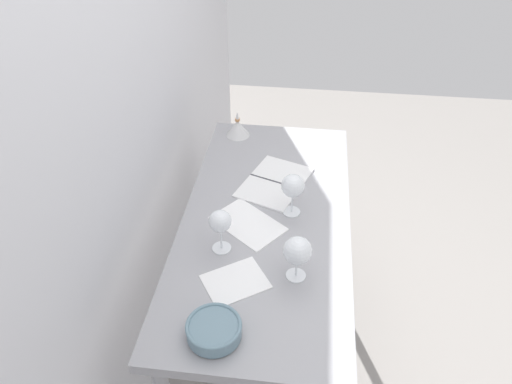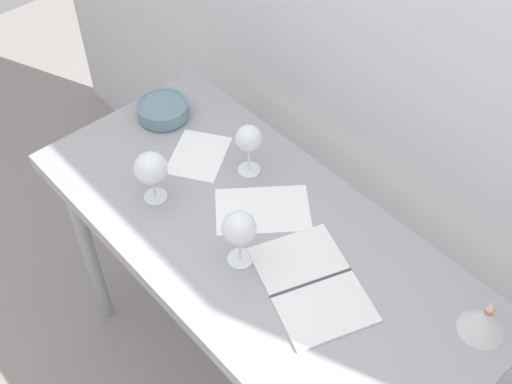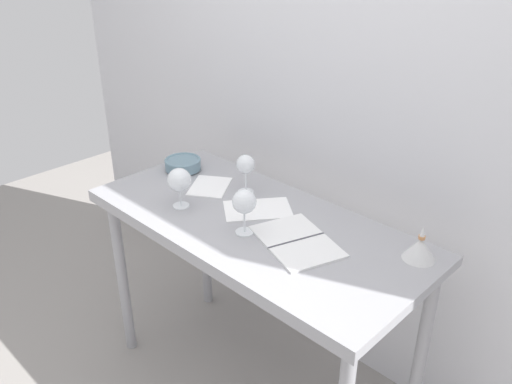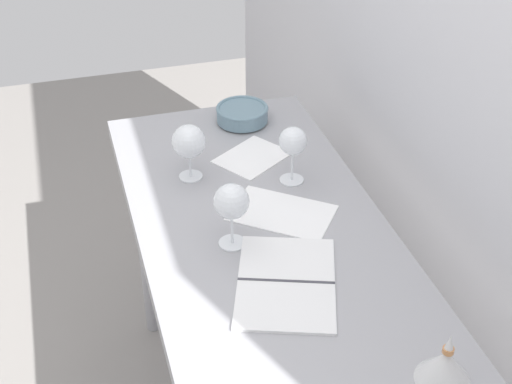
% 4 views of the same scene
% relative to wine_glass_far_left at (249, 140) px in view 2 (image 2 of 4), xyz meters
% --- Properties ---
extents(ground_plane, '(6.00, 6.00, 0.00)m').
position_rel_wine_glass_far_left_xyz_m(ground_plane, '(0.20, -0.14, -1.03)').
color(ground_plane, gray).
extents(back_wall, '(3.80, 0.04, 2.60)m').
position_rel_wine_glass_far_left_xyz_m(back_wall, '(0.20, 0.35, 0.27)').
color(back_wall, silver).
rests_on(back_wall, ground_plane).
extents(steel_counter, '(1.40, 0.65, 0.90)m').
position_rel_wine_glass_far_left_xyz_m(steel_counter, '(0.20, -0.14, -0.23)').
color(steel_counter, '#9A9AA0').
rests_on(steel_counter, ground_plane).
extents(wine_glass_far_left, '(0.08, 0.08, 0.17)m').
position_rel_wine_glass_far_left_xyz_m(wine_glass_far_left, '(0.00, 0.00, 0.00)').
color(wine_glass_far_left, white).
rests_on(wine_glass_far_left, steel_counter).
extents(wine_glass_near_left, '(0.10, 0.10, 0.17)m').
position_rel_wine_glass_far_left_xyz_m(wine_glass_near_left, '(-0.10, -0.28, -0.01)').
color(wine_glass_near_left, white).
rests_on(wine_glass_near_left, steel_counter).
extents(wine_glass_near_center, '(0.09, 0.09, 0.18)m').
position_rel_wine_glass_far_left_xyz_m(wine_glass_near_center, '(0.23, -0.24, 0.00)').
color(wine_glass_near_center, white).
rests_on(wine_glass_near_center, steel_counter).
extents(open_notebook, '(0.39, 0.33, 0.01)m').
position_rel_wine_glass_far_left_xyz_m(open_notebook, '(0.42, -0.15, -0.12)').
color(open_notebook, white).
rests_on(open_notebook, steel_counter).
extents(tasting_sheet_upper, '(0.25, 0.26, 0.00)m').
position_rel_wine_glass_far_left_xyz_m(tasting_sheet_upper, '(-0.15, -0.07, -0.12)').
color(tasting_sheet_upper, white).
rests_on(tasting_sheet_upper, steel_counter).
extents(tasting_sheet_lower, '(0.30, 0.32, 0.00)m').
position_rel_wine_glass_far_left_xyz_m(tasting_sheet_lower, '(0.15, -0.08, -0.12)').
color(tasting_sheet_lower, white).
rests_on(tasting_sheet_lower, steel_counter).
extents(tasting_bowl, '(0.17, 0.17, 0.06)m').
position_rel_wine_glass_far_left_xyz_m(tasting_bowl, '(-0.37, -0.04, -0.09)').
color(tasting_bowl, '#DBCC66').
rests_on(tasting_bowl, steel_counter).
extents(decanter_funnel, '(0.12, 0.12, 0.13)m').
position_rel_wine_glass_far_left_xyz_m(decanter_funnel, '(0.79, 0.06, -0.08)').
color(decanter_funnel, silver).
rests_on(decanter_funnel, steel_counter).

